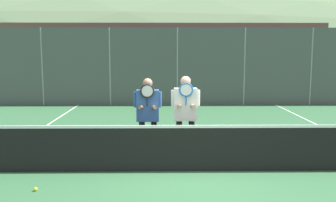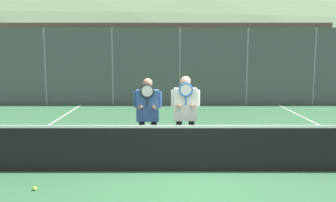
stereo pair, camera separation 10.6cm
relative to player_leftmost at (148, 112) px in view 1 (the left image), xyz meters
name	(u,v)px [view 1 (the left image)]	position (x,y,z in m)	size (l,w,h in m)	color
ground_plane	(195,171)	(0.97, -0.82, -1.09)	(120.00, 120.00, 0.00)	#2D5B38
hill_distant	(167,66)	(0.97, 52.84, -1.09)	(133.45, 74.14, 25.95)	#5B7551
clubhouse_building	(159,57)	(0.09, 16.57, 0.94)	(19.71, 5.50, 4.02)	#9EA3A8
fence_back	(177,67)	(0.97, 8.51, 0.62)	(18.00, 0.06, 3.43)	gray
tennis_net	(195,148)	(0.97, -0.82, -0.60)	(11.92, 0.09, 1.05)	gray
court_line_left_sideline	(28,137)	(-3.46, 2.18, -1.08)	(0.05, 16.00, 0.01)	white
player_leftmost	(148,112)	(0.00, 0.00, 0.00)	(0.62, 0.34, 1.82)	black
player_center_left	(185,110)	(0.83, -0.05, 0.04)	(0.63, 0.34, 1.87)	black
car_far_left	(98,79)	(-3.17, 12.13, -0.18)	(4.31, 1.92, 1.77)	slate
car_left_of_center	(187,80)	(1.61, 11.95, -0.24)	(4.08, 2.07, 1.65)	#B2B7BC
car_center	(275,80)	(6.37, 11.95, -0.22)	(4.25, 1.92, 1.68)	#B2B7BC
tennis_ball_on_court	(36,189)	(-1.88, -1.87, -1.05)	(0.07, 0.07, 0.07)	#CCDB33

